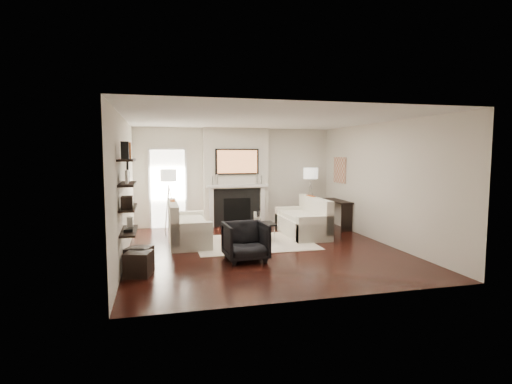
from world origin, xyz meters
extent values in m
plane|color=black|center=(0.00, 0.00, 0.00)|extent=(6.00, 6.00, 0.00)
plane|color=white|center=(0.00, 0.00, 2.70)|extent=(6.00, 6.00, 0.00)
plane|color=silver|center=(0.00, 3.00, 1.35)|extent=(5.50, 0.00, 5.50)
plane|color=silver|center=(0.00, -3.00, 1.35)|extent=(5.50, 0.00, 5.50)
plane|color=silver|center=(-2.75, 0.00, 1.35)|extent=(0.00, 6.00, 6.00)
plane|color=silver|center=(2.75, 0.00, 1.35)|extent=(0.00, 6.00, 6.00)
cube|color=silver|center=(0.00, 2.88, 1.35)|extent=(1.80, 0.25, 2.70)
cube|color=black|center=(0.00, 2.74, 0.52)|extent=(1.30, 0.02, 1.04)
cube|color=black|center=(0.00, 2.73, 0.45)|extent=(0.75, 0.02, 0.65)
cube|color=white|center=(-0.72, 2.71, 0.55)|extent=(0.12, 0.08, 1.10)
cube|color=white|center=(0.72, 2.71, 0.55)|extent=(0.12, 0.08, 1.10)
cube|color=white|center=(0.00, 2.69, 1.12)|extent=(1.70, 0.18, 0.07)
cube|color=black|center=(0.00, 2.71, 1.78)|extent=(1.20, 0.06, 0.70)
cube|color=#BF723F|center=(0.00, 2.68, 1.78)|extent=(1.10, 0.00, 0.62)
cylinder|color=silver|center=(-0.55, 2.70, 1.30)|extent=(0.04, 0.04, 0.30)
cylinder|color=silver|center=(-0.68, 2.70, 1.27)|extent=(0.04, 0.04, 0.24)
cylinder|color=silver|center=(0.55, 2.70, 1.30)|extent=(0.04, 0.04, 0.30)
cylinder|color=silver|center=(0.68, 2.70, 1.27)|extent=(0.04, 0.04, 0.24)
cube|color=white|center=(-1.85, 2.98, 1.05)|extent=(0.90, 0.02, 2.10)
cube|color=white|center=(-2.33, 2.96, 1.05)|extent=(0.06, 0.06, 2.16)
cube|color=white|center=(-1.37, 2.96, 1.05)|extent=(0.06, 0.06, 2.16)
cube|color=white|center=(-1.85, 2.96, 2.13)|extent=(1.02, 0.06, 0.06)
cube|color=beige|center=(-0.06, 0.59, 0.01)|extent=(2.60, 2.00, 0.01)
cube|color=#EDE7D0|center=(-1.47, 0.96, 0.21)|extent=(0.85, 1.80, 0.42)
cube|color=#EDE7D0|center=(-1.81, 0.96, 0.53)|extent=(0.18, 1.80, 0.80)
cube|color=#EDE7D0|center=(-1.47, 0.15, 0.30)|extent=(0.85, 0.18, 0.60)
cube|color=#EDE7D0|center=(-1.47, 1.77, 0.30)|extent=(0.85, 0.18, 0.60)
cube|color=#EDE7D0|center=(-1.42, 0.96, 0.47)|extent=(0.63, 1.44, 0.10)
cube|color=#B85116|center=(-1.81, 1.26, 0.73)|extent=(0.10, 0.42, 0.42)
cube|color=black|center=(-1.81, 0.66, 0.72)|extent=(0.10, 0.40, 0.40)
cube|color=#EDE7D0|center=(1.30, 1.13, 0.21)|extent=(0.85, 1.80, 0.42)
cube|color=#EDE7D0|center=(1.64, 1.13, 0.53)|extent=(0.18, 1.80, 0.80)
cube|color=#EDE7D0|center=(1.30, 0.32, 0.30)|extent=(0.85, 0.18, 0.60)
cube|color=#EDE7D0|center=(1.30, 1.94, 0.30)|extent=(0.85, 0.18, 0.60)
cube|color=#EDE7D0|center=(1.25, 1.13, 0.47)|extent=(0.63, 1.44, 0.10)
cube|color=#B85116|center=(1.64, 1.43, 0.73)|extent=(0.10, 0.42, 0.42)
cube|color=black|center=(1.64, 0.83, 0.72)|extent=(0.10, 0.40, 0.40)
cube|color=black|center=(-0.09, 0.73, 0.40)|extent=(1.10, 0.55, 0.04)
cylinder|color=silver|center=(-0.59, 0.51, 0.19)|extent=(0.02, 0.02, 0.38)
cylinder|color=silver|center=(0.41, 0.51, 0.19)|extent=(0.02, 0.02, 0.38)
cylinder|color=silver|center=(-0.59, 0.95, 0.19)|extent=(0.02, 0.02, 0.38)
cylinder|color=silver|center=(0.41, 0.95, 0.19)|extent=(0.02, 0.02, 0.38)
cylinder|color=white|center=(0.06, 0.73, 0.56)|extent=(0.16, 0.16, 0.27)
cylinder|color=white|center=(0.06, 0.73, 0.50)|extent=(0.09, 0.09, 0.14)
cylinder|color=#A26E1B|center=(-0.34, 0.73, 0.45)|extent=(0.32, 0.32, 0.05)
imported|color=black|center=(-0.55, -0.77, 0.40)|extent=(0.81, 0.76, 0.79)
cylinder|color=silver|center=(-1.85, 2.39, 0.60)|extent=(0.02, 0.02, 1.20)
cylinder|color=white|center=(-1.85, 2.39, 1.45)|extent=(0.40, 0.40, 0.30)
cylinder|color=silver|center=(-1.74, 2.39, 0.60)|extent=(0.25, 0.02, 1.23)
cylinder|color=silver|center=(-1.91, 2.48, 0.60)|extent=(0.14, 0.22, 1.23)
cylinder|color=silver|center=(-1.91, 2.29, 0.60)|extent=(0.14, 0.22, 1.23)
cylinder|color=silver|center=(2.05, 2.47, 0.60)|extent=(0.02, 0.02, 1.20)
cylinder|color=white|center=(2.05, 2.47, 1.45)|extent=(0.40, 0.40, 0.30)
cylinder|color=silver|center=(2.16, 2.47, 0.60)|extent=(0.25, 0.02, 1.23)
cylinder|color=silver|center=(2.00, 2.57, 0.60)|extent=(0.14, 0.22, 1.23)
cylinder|color=silver|center=(1.99, 2.38, 0.60)|extent=(0.14, 0.22, 1.23)
cube|color=black|center=(2.57, 1.82, 0.73)|extent=(0.35, 1.20, 0.04)
cube|color=black|center=(2.57, 1.27, 0.35)|extent=(0.30, 0.04, 0.71)
cube|color=black|center=(2.57, 2.37, 0.35)|extent=(0.30, 0.04, 0.71)
cube|color=tan|center=(2.73, 2.05, 1.55)|extent=(0.03, 0.70, 0.70)
cube|color=black|center=(-2.62, -1.00, 0.70)|extent=(0.25, 1.00, 0.03)
cube|color=black|center=(-2.62, -1.00, 1.10)|extent=(0.25, 1.00, 0.04)
cube|color=black|center=(-2.62, -1.00, 1.50)|extent=(0.25, 1.00, 0.04)
cube|color=black|center=(-2.62, -1.00, 1.90)|extent=(0.25, 1.00, 0.04)
cube|color=black|center=(-2.62, -1.36, 2.06)|extent=(0.12, 0.10, 0.28)
cube|color=#B85116|center=(-2.62, -0.83, 2.06)|extent=(0.12, 0.10, 0.28)
cube|color=white|center=(-2.62, -1.10, 1.63)|extent=(0.04, 0.30, 0.22)
cube|color=black|center=(-2.62, -0.80, 1.61)|extent=(0.04, 0.22, 0.18)
cube|color=black|center=(-2.62, -1.24, 1.22)|extent=(0.18, 0.25, 0.20)
cube|color=black|center=(-2.62, -0.78, 1.18)|extent=(0.15, 0.12, 0.12)
cube|color=black|center=(-2.62, -1.12, 0.74)|extent=(0.14, 0.20, 0.05)
cube|color=white|center=(-2.62, -0.71, 0.81)|extent=(0.10, 0.10, 0.18)
cylinder|color=black|center=(-2.73, 0.90, 1.70)|extent=(0.04, 0.34, 0.34)
cylinder|color=white|center=(-2.71, 0.90, 1.70)|extent=(0.01, 0.29, 0.29)
cube|color=black|center=(-2.47, -0.96, 0.20)|extent=(0.52, 0.52, 0.40)
cube|color=black|center=(-2.47, -1.29, 0.20)|extent=(0.49, 0.49, 0.40)
camera|label=1|loc=(-2.15, -7.98, 2.02)|focal=28.00mm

